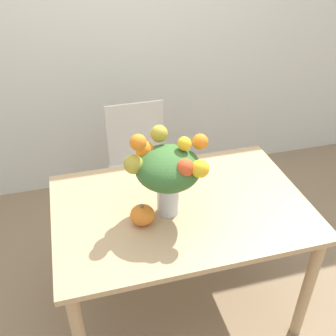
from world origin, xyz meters
name	(u,v)px	position (x,y,z in m)	size (l,w,h in m)	color
ground_plane	(179,300)	(0.00, 0.00, 0.00)	(12.00, 12.00, 0.00)	#8E7556
wall_back	(125,18)	(0.00, 1.42, 1.35)	(8.00, 0.06, 2.70)	silver
dining_table	(181,220)	(0.00, 0.00, 0.65)	(1.29, 0.87, 0.76)	tan
flower_vase	(167,170)	(-0.08, -0.03, 1.01)	(0.40, 0.32, 0.45)	silver
pumpkin	(142,215)	(-0.22, -0.08, 0.81)	(0.12, 0.12, 0.11)	orange
dining_chair_near_window	(141,169)	(-0.06, 0.77, 0.48)	(0.42, 0.42, 0.93)	silver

